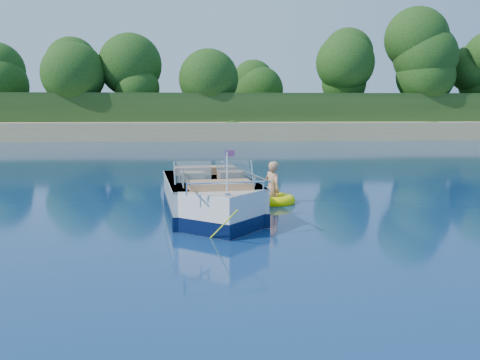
{
  "coord_description": "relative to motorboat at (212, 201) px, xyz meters",
  "views": [
    {
      "loc": [
        -3.13,
        -9.3,
        2.67
      ],
      "look_at": [
        -2.19,
        4.18,
        0.85
      ],
      "focal_mm": 40.0,
      "sensor_mm": 36.0,
      "label": 1
    }
  ],
  "objects": [
    {
      "name": "tow_tube",
      "position": [
        1.77,
        1.74,
        -0.31
      ],
      "size": [
        1.42,
        1.42,
        0.33
      ],
      "rotation": [
        0.0,
        0.0,
        0.17
      ],
      "color": "#FFF900",
      "rests_on": "ground"
    },
    {
      "name": "shoreline",
      "position": [
        2.91,
        59.98,
        0.58
      ],
      "size": [
        170.0,
        59.0,
        6.0
      ],
      "color": "#978057",
      "rests_on": "ground"
    },
    {
      "name": "ground",
      "position": [
        2.91,
        -3.79,
        -0.39
      ],
      "size": [
        160.0,
        160.0,
        0.0
      ],
      "primitive_type": "plane",
      "color": "#0A1D4C",
      "rests_on": "ground"
    },
    {
      "name": "boy",
      "position": [
        1.72,
        1.83,
        -0.39
      ],
      "size": [
        0.82,
        0.97,
        1.75
      ],
      "primitive_type": "imported",
      "rotation": [
        0.0,
        -0.17,
        2.14
      ],
      "color": "tan",
      "rests_on": "ground"
    },
    {
      "name": "motorboat",
      "position": [
        0.0,
        0.0,
        0.0
      ],
      "size": [
        2.64,
        6.08,
        2.03
      ],
      "rotation": [
        0.0,
        0.0,
        0.12
      ],
      "color": "silver",
      "rests_on": "ground"
    },
    {
      "name": "treeline",
      "position": [
        2.95,
        37.22,
        5.15
      ],
      "size": [
        150.0,
        7.12,
        8.19
      ],
      "color": "black",
      "rests_on": "ground"
    }
  ]
}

